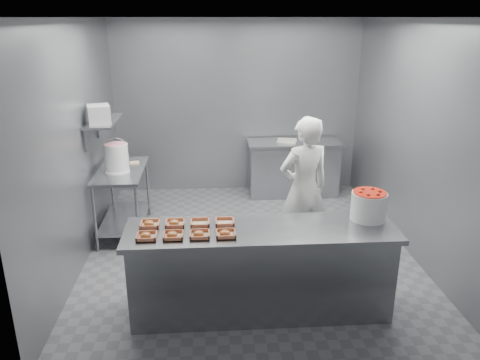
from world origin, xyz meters
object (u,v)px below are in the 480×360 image
prep_table (123,191)px  tray_3 (226,234)px  tray_4 (150,224)px  tray_0 (146,236)px  tray_5 (175,223)px  back_counter (293,168)px  tray_7 (225,222)px  tray_6 (200,223)px  service_counter (261,270)px  tray_2 (199,234)px  strawberry_tub (369,205)px  tray_1 (173,235)px  appliance (99,114)px  worker (304,189)px  glaze_bucket (117,157)px

prep_table → tray_3: (1.30, -2.08, 0.33)m
tray_4 → tray_0: bearing=-90.0°
tray_4 → tray_5: 0.24m
back_counter → tray_7: size_ratio=8.01×
back_counter → tray_4: (-1.97, -3.12, 0.47)m
tray_0 → tray_3: same height
tray_3 → tray_7: (0.00, 0.26, -0.00)m
tray_6 → service_counter: bearing=-12.7°
service_counter → tray_2: tray_2 is taller
tray_5 → strawberry_tub: bearing=0.6°
tray_3 → tray_0: bearing=180.0°
tray_3 → tray_5: bearing=151.3°
tray_1 → appliance: size_ratio=0.63×
tray_2 → worker: bearing=45.8°
tray_1 → strawberry_tub: 1.93m
prep_table → tray_4: 1.94m
tray_1 → tray_3: (0.48, 0.00, 0.00)m
service_counter → tray_2: bearing=-167.4°
tray_2 → tray_4: same height
tray_1 → tray_6: size_ratio=1.00×
worker → glaze_bucket: bearing=-34.2°
prep_table → strawberry_tub: (2.73, -1.80, 0.46)m
worker → strawberry_tub: size_ratio=5.03×
tray_1 → tray_2: (0.24, 0.00, 0.00)m
tray_5 → tray_2: bearing=-47.5°
service_counter → tray_7: (-0.34, 0.13, 0.47)m
tray_3 → tray_4: 0.77m
worker → glaze_bucket: (-2.30, 0.72, 0.22)m
tray_5 → worker: size_ratio=0.11×
tray_5 → tray_7: 0.48m
back_counter → appliance: size_ratio=5.04×
glaze_bucket → tray_6: bearing=-57.7°
service_counter → back_counter: bearing=74.5°
prep_table → back_counter: bearing=27.0°
glaze_bucket → strawberry_tub: bearing=-31.7°
service_counter → tray_4: (-1.07, 0.13, 0.47)m
back_counter → appliance: appliance is taller
prep_table → tray_1: bearing=-68.4°
tray_6 → appliance: 2.18m
strawberry_tub → glaze_bucket: glaze_bucket is taller
back_counter → worker: (-0.26, -2.13, 0.42)m
worker → strawberry_tub: 1.09m
back_counter → tray_3: 3.63m
back_counter → tray_6: bearing=-115.4°
appliance → tray_5: bearing=-74.6°
prep_table → tray_1: 2.26m
back_counter → tray_3: tray_3 is taller
tray_7 → glaze_bucket: 2.17m
glaze_bucket → tray_0: bearing=-73.1°
service_counter → tray_7: tray_7 is taller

